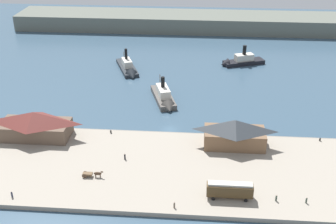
# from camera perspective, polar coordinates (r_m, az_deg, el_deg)

# --- Properties ---
(ground_plane) EXTENTS (320.00, 320.00, 0.00)m
(ground_plane) POSITION_cam_1_polar(r_m,az_deg,el_deg) (130.39, 0.24, -2.38)
(ground_plane) COLOR #385166
(quay_promenade) EXTENTS (110.00, 36.00, 1.20)m
(quay_promenade) POSITION_cam_1_polar(r_m,az_deg,el_deg) (111.56, -0.60, -7.73)
(quay_promenade) COLOR #9E9384
(quay_promenade) RESTS_ON ground
(seawall_edge) EXTENTS (110.00, 0.80, 1.00)m
(seawall_edge) POSITION_cam_1_polar(r_m,az_deg,el_deg) (127.04, 0.12, -2.99)
(seawall_edge) COLOR gray
(seawall_edge) RESTS_ON ground
(ferry_shed_central_terminal) EXTENTS (20.44, 9.55, 8.14)m
(ferry_shed_central_terminal) POSITION_cam_1_polar(r_m,az_deg,el_deg) (128.34, -17.65, -1.60)
(ferry_shed_central_terminal) COLOR brown
(ferry_shed_central_terminal) RESTS_ON quay_promenade
(ferry_shed_east_terminal) EXTENTS (17.34, 8.49, 8.14)m
(ferry_shed_east_terminal) POSITION_cam_1_polar(r_m,az_deg,el_deg) (119.54, 9.05, -2.80)
(ferry_shed_east_terminal) COLOR brown
(ferry_shed_east_terminal) RESTS_ON quay_promenade
(street_tram) EXTENTS (10.79, 2.73, 4.23)m
(street_tram) POSITION_cam_1_polar(r_m,az_deg,el_deg) (100.70, 8.39, -10.33)
(street_tram) COLOR #4C381E
(street_tram) RESTS_ON quay_promenade
(horse_cart) EXTENTS (5.40, 1.34, 1.87)m
(horse_cart) POSITION_cam_1_polar(r_m,az_deg,el_deg) (108.88, -10.28, -8.25)
(horse_cart) COLOR brown
(horse_cart) RESTS_ON quay_promenade
(pedestrian_walking_east) EXTENTS (0.39, 0.39, 1.58)m
(pedestrian_walking_east) POSITION_cam_1_polar(r_m,az_deg,el_deg) (98.01, 0.86, -12.53)
(pedestrian_walking_east) COLOR #6B5B4C
(pedestrian_walking_east) RESTS_ON quay_promenade
(pedestrian_standing_center) EXTENTS (0.44, 0.44, 1.78)m
(pedestrian_standing_center) POSITION_cam_1_polar(r_m,az_deg,el_deg) (114.40, -5.88, -6.05)
(pedestrian_standing_center) COLOR #232328
(pedestrian_standing_center) RESTS_ON quay_promenade
(pedestrian_by_tram) EXTENTS (0.39, 0.39, 1.58)m
(pedestrian_by_tram) POSITION_cam_1_polar(r_m,az_deg,el_deg) (104.34, 18.27, -11.32)
(pedestrian_by_tram) COLOR #3D4C42
(pedestrian_by_tram) RESTS_ON quay_promenade
(pedestrian_near_east_shed) EXTENTS (0.42, 0.42, 1.69)m
(pedestrian_near_east_shed) POSITION_cam_1_polar(r_m,az_deg,el_deg) (102.97, 14.47, -11.25)
(pedestrian_near_east_shed) COLOR #3D4C42
(pedestrian_near_east_shed) RESTS_ON quay_promenade
(pedestrian_near_west_shed) EXTENTS (0.42, 0.42, 1.69)m
(pedestrian_near_west_shed) POSITION_cam_1_polar(r_m,az_deg,el_deg) (107.38, -20.43, -10.46)
(pedestrian_near_west_shed) COLOR #33384C
(pedestrian_near_west_shed) RESTS_ON quay_promenade
(mooring_post_west) EXTENTS (0.44, 0.44, 0.90)m
(mooring_post_west) POSITION_cam_1_polar(r_m,az_deg,el_deg) (129.77, 19.93, -3.53)
(mooring_post_west) COLOR black
(mooring_post_west) RESTS_ON quay_promenade
(mooring_post_center_west) EXTENTS (0.44, 0.44, 0.90)m
(mooring_post_center_west) POSITION_cam_1_polar(r_m,az_deg,el_deg) (127.12, -7.77, -2.65)
(mooring_post_center_west) COLOR black
(mooring_post_center_west) RESTS_ON quay_promenade
(ferry_departing_north) EXTENTS (19.70, 11.38, 9.86)m
(ferry_departing_north) POSITION_cam_1_polar(r_m,az_deg,el_deg) (182.92, 9.69, 6.82)
(ferry_departing_north) COLOR black
(ferry_departing_north) RESTS_ON ground
(ferry_moored_west) EXTENTS (11.04, 20.82, 10.14)m
(ferry_moored_west) POSITION_cam_1_polar(r_m,az_deg,el_deg) (146.62, -0.49, 1.89)
(ferry_moored_west) COLOR #514C47
(ferry_moored_west) RESTS_ON ground
(ferry_near_quay) EXTENTS (12.80, 22.13, 10.39)m
(ferry_near_quay) POSITION_cam_1_polar(r_m,az_deg,el_deg) (173.70, -5.38, 5.85)
(ferry_near_quay) COLOR #23282D
(ferry_near_quay) RESTS_ON ground
(far_headland) EXTENTS (180.00, 24.00, 8.00)m
(far_headland) POSITION_cam_1_polar(r_m,az_deg,el_deg) (231.11, 2.32, 12.17)
(far_headland) COLOR #60665B
(far_headland) RESTS_ON ground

